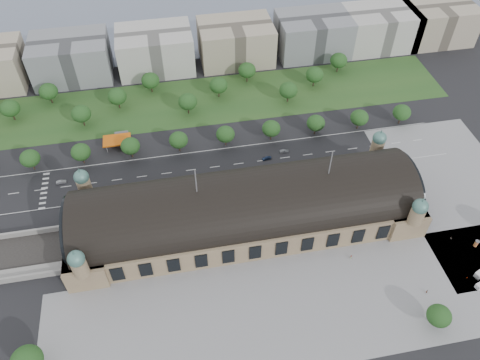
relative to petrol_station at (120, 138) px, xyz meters
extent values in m
plane|color=black|center=(53.91, -65.28, -2.95)|extent=(900.00, 900.00, 0.00)
cube|color=#917E5A|center=(53.91, -65.28, 3.05)|extent=(150.00, 40.00, 12.00)
cube|color=#917E5A|center=(-13.09, -65.28, 3.05)|extent=(16.00, 43.00, 12.00)
cube|color=#917E5A|center=(120.91, -65.28, 3.05)|extent=(16.00, 43.00, 12.00)
cylinder|color=black|center=(53.91, -65.28, 9.05)|extent=(144.00, 37.60, 37.60)
cylinder|color=black|center=(-19.09, -65.28, 11.05)|extent=(1.20, 32.00, 32.00)
cylinder|color=black|center=(126.91, -65.28, 11.05)|extent=(1.20, 32.00, 32.00)
cylinder|color=#917E5A|center=(-13.09, -44.28, 13.05)|extent=(6.00, 6.00, 8.00)
sphere|color=#4A776D|center=(-13.09, -44.28, 18.55)|extent=(6.40, 6.40, 6.40)
cone|color=#4A776D|center=(-13.09, -44.28, 22.55)|extent=(1.00, 1.00, 2.50)
cylinder|color=#917E5A|center=(120.91, -44.28, 13.05)|extent=(6.00, 6.00, 8.00)
sphere|color=#4A776D|center=(120.91, -44.28, 18.55)|extent=(6.40, 6.40, 6.40)
cone|color=#4A776D|center=(120.91, -44.28, 22.55)|extent=(1.00, 1.00, 2.50)
cylinder|color=#917E5A|center=(-13.09, -86.28, 13.05)|extent=(6.00, 6.00, 8.00)
sphere|color=#4A776D|center=(-13.09, -86.28, 18.55)|extent=(6.40, 6.40, 6.40)
cone|color=#4A776D|center=(-13.09, -86.28, 22.55)|extent=(1.00, 1.00, 2.50)
cylinder|color=#917E5A|center=(120.91, -86.28, 13.05)|extent=(6.00, 6.00, 8.00)
sphere|color=#4A776D|center=(120.91, -86.28, 18.55)|extent=(6.40, 6.40, 6.40)
cone|color=#4A776D|center=(120.91, -86.28, 22.55)|extent=(1.00, 1.00, 2.50)
cylinder|color=#59595B|center=(33.91, -65.28, 28.55)|extent=(0.50, 0.50, 12.00)
cylinder|color=#59595B|center=(88.91, -65.28, 28.55)|extent=(0.50, 0.50, 12.00)
cube|color=gray|center=(63.91, -109.28, -2.95)|extent=(190.00, 48.00, 0.12)
cube|color=gray|center=(156.91, -65.28, -2.95)|extent=(56.00, 100.00, 0.12)
cube|color=black|center=(33.91, -27.28, -2.95)|extent=(260.00, 26.00, 0.10)
cube|color=#244C1E|center=(38.91, 27.72, -2.95)|extent=(300.00, 45.00, 0.10)
cube|color=#CC560C|center=(-1.09, -3.28, 1.75)|extent=(14.00, 9.00, 0.70)
cube|color=#59595B|center=(0.91, 2.72, -1.35)|extent=(7.00, 5.00, 3.20)
cylinder|color=#59595B|center=(-6.59, -0.08, -0.75)|extent=(0.50, 0.50, 4.40)
cylinder|color=#59595B|center=(4.41, -0.08, -0.75)|extent=(0.50, 0.50, 4.40)
cylinder|color=#59595B|center=(-6.59, -6.48, -0.75)|extent=(0.50, 0.50, 4.40)
cylinder|color=#59595B|center=(4.41, -6.48, -0.75)|extent=(0.50, 0.50, 4.40)
cube|color=gray|center=(-26.09, 67.72, 9.05)|extent=(45.00, 32.00, 24.00)
cube|color=#B5B3AC|center=(23.91, 67.72, 9.05)|extent=(45.00, 32.00, 24.00)
cube|color=tan|center=(73.91, 67.72, 9.05)|extent=(45.00, 32.00, 24.00)
cube|color=gray|center=(123.91, 67.72, 9.05)|extent=(45.00, 32.00, 24.00)
cube|color=#B5B3AC|center=(168.91, 67.72, 9.05)|extent=(45.00, 32.00, 24.00)
cube|color=tan|center=(208.91, 67.72, 9.05)|extent=(45.00, 32.00, 24.00)
cylinder|color=#2D2116|center=(-42.09, -12.28, -0.79)|extent=(0.70, 0.70, 4.32)
ellipsoid|color=#184117|center=(-42.09, -12.28, 4.49)|extent=(9.60, 9.60, 8.16)
cylinder|color=#2D2116|center=(-18.09, -12.28, -0.79)|extent=(0.70, 0.70, 4.32)
ellipsoid|color=#184117|center=(-18.09, -12.28, 4.49)|extent=(9.60, 9.60, 8.16)
cylinder|color=#2D2116|center=(5.91, -12.28, -0.79)|extent=(0.70, 0.70, 4.32)
ellipsoid|color=#184117|center=(5.91, -12.28, 4.49)|extent=(9.60, 9.60, 8.16)
cylinder|color=#2D2116|center=(29.91, -12.28, -0.79)|extent=(0.70, 0.70, 4.32)
ellipsoid|color=#184117|center=(29.91, -12.28, 4.49)|extent=(9.60, 9.60, 8.16)
cylinder|color=#2D2116|center=(53.91, -12.28, -0.79)|extent=(0.70, 0.70, 4.32)
ellipsoid|color=#184117|center=(53.91, -12.28, 4.49)|extent=(9.60, 9.60, 8.16)
cylinder|color=#2D2116|center=(77.91, -12.28, -0.79)|extent=(0.70, 0.70, 4.32)
ellipsoid|color=#184117|center=(77.91, -12.28, 4.49)|extent=(9.60, 9.60, 8.16)
cylinder|color=#2D2116|center=(101.91, -12.28, -0.79)|extent=(0.70, 0.70, 4.32)
ellipsoid|color=#184117|center=(101.91, -12.28, 4.49)|extent=(9.60, 9.60, 8.16)
cylinder|color=#2D2116|center=(125.91, -12.28, -0.79)|extent=(0.70, 0.70, 4.32)
ellipsoid|color=#184117|center=(125.91, -12.28, 4.49)|extent=(9.60, 9.60, 8.16)
cylinder|color=#2D2116|center=(149.91, -12.28, -0.79)|extent=(0.70, 0.70, 4.32)
ellipsoid|color=#184117|center=(149.91, -12.28, 4.49)|extent=(9.60, 9.60, 8.16)
cylinder|color=#2D2116|center=(-57.09, 29.72, -0.61)|extent=(0.70, 0.70, 4.68)
ellipsoid|color=#184117|center=(-57.09, 29.72, 5.11)|extent=(10.40, 10.40, 8.84)
cylinder|color=#2D2116|center=(-38.09, 41.72, -0.61)|extent=(0.70, 0.70, 4.68)
ellipsoid|color=#184117|center=(-38.09, 41.72, 5.11)|extent=(10.40, 10.40, 8.84)
cylinder|color=#2D2116|center=(-19.09, 17.72, -0.61)|extent=(0.70, 0.70, 4.68)
ellipsoid|color=#184117|center=(-19.09, 17.72, 5.11)|extent=(10.40, 10.40, 8.84)
cylinder|color=#2D2116|center=(-0.09, 29.72, -0.61)|extent=(0.70, 0.70, 4.68)
ellipsoid|color=#184117|center=(-0.09, 29.72, 5.11)|extent=(10.40, 10.40, 8.84)
cylinder|color=#2D2116|center=(18.91, 41.72, -0.61)|extent=(0.70, 0.70, 4.68)
ellipsoid|color=#184117|center=(18.91, 41.72, 5.11)|extent=(10.40, 10.40, 8.84)
cylinder|color=#2D2116|center=(37.91, 17.72, -0.61)|extent=(0.70, 0.70, 4.68)
ellipsoid|color=#184117|center=(37.91, 17.72, 5.11)|extent=(10.40, 10.40, 8.84)
cylinder|color=#2D2116|center=(56.91, 29.72, -0.61)|extent=(0.70, 0.70, 4.68)
ellipsoid|color=#184117|center=(56.91, 29.72, 5.11)|extent=(10.40, 10.40, 8.84)
cylinder|color=#2D2116|center=(75.91, 41.72, -0.61)|extent=(0.70, 0.70, 4.68)
ellipsoid|color=#184117|center=(75.91, 41.72, 5.11)|extent=(10.40, 10.40, 8.84)
cylinder|color=#2D2116|center=(94.91, 17.72, -0.61)|extent=(0.70, 0.70, 4.68)
ellipsoid|color=#184117|center=(94.91, 17.72, 5.11)|extent=(10.40, 10.40, 8.84)
cylinder|color=#2D2116|center=(113.91, 29.72, -0.61)|extent=(0.70, 0.70, 4.68)
ellipsoid|color=#184117|center=(113.91, 29.72, 5.11)|extent=(10.40, 10.40, 8.84)
cylinder|color=#2D2116|center=(132.91, 41.72, -0.61)|extent=(0.70, 0.70, 4.68)
ellipsoid|color=#184117|center=(132.91, 41.72, 5.11)|extent=(10.40, 10.40, 8.84)
cylinder|color=#2D2116|center=(113.91, -125.28, -0.97)|extent=(0.70, 0.70, 3.96)
ellipsoid|color=#184117|center=(113.91, -125.28, 3.87)|extent=(9.00, 9.00, 7.65)
imported|color=#92939A|center=(-28.32, -24.45, -2.19)|extent=(4.69, 1.87, 1.52)
imported|color=navy|center=(72.47, -26.70, -2.14)|extent=(4.91, 2.43, 1.61)
imported|color=slate|center=(82.52, -23.29, -2.21)|extent=(4.57, 1.82, 1.48)
imported|color=#BCBCBE|center=(112.83, -37.89, -2.13)|extent=(5.97, 2.90, 1.63)
imported|color=black|center=(-5.21, -43.64, -2.15)|extent=(5.05, 3.91, 1.60)
imported|color=maroon|center=(-20.98, -40.28, -2.14)|extent=(6.43, 4.65, 1.62)
imported|color=#171A42|center=(4.53, -42.93, -2.17)|extent=(5.74, 4.58, 1.56)
imported|color=slate|center=(-6.81, -44.28, -2.19)|extent=(4.69, 3.93, 1.51)
imported|color=silver|center=(3.37, -41.95, -2.18)|extent=(4.76, 4.06, 1.54)
imported|color=#969A9E|center=(13.25, -40.28, -2.16)|extent=(6.22, 5.22, 1.58)
imported|color=black|center=(29.85, -40.28, -2.15)|extent=(5.69, 5.25, 1.60)
imported|color=red|center=(45.92, -38.28, -1.15)|extent=(13.12, 4.00, 3.60)
imported|color=silver|center=(48.29, -37.11, -1.12)|extent=(13.20, 3.28, 3.67)
imported|color=silver|center=(91.10, -35.79, -1.15)|extent=(12.97, 3.11, 3.61)
cube|color=silver|center=(140.54, -109.63, -2.04)|extent=(2.36, 2.67, 1.81)
cube|color=silver|center=(138.10, -114.30, -2.12)|extent=(1.97, 2.35, 1.66)
cylinder|color=#C63142|center=(147.98, -95.28, -1.35)|extent=(1.49, 1.49, 3.20)
cylinder|color=#59595B|center=(147.98, -95.28, 0.36)|extent=(1.81, 1.81, 0.27)
imported|color=gray|center=(93.62, -91.37, -2.01)|extent=(1.04, 0.79, 1.89)
imported|color=gray|center=(117.24, -112.36, -1.99)|extent=(0.63, 0.80, 1.92)
imported|color=gray|center=(139.53, -89.97, -2.13)|extent=(0.74, 0.91, 1.64)
imported|color=gray|center=(136.01, -109.48, -2.17)|extent=(0.95, 0.53, 1.56)
camera|label=1|loc=(27.61, -191.70, 161.08)|focal=35.00mm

